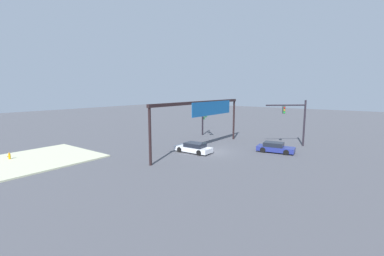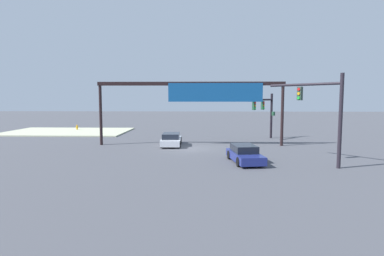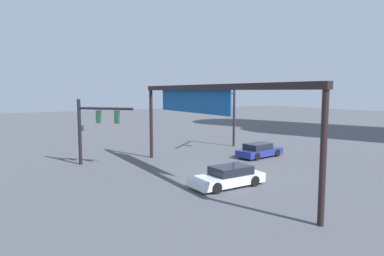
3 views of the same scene
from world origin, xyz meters
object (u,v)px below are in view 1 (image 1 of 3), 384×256
(traffic_signal_opposite_side, at_px, (296,116))
(sedan_car_waiting_far, at_px, (194,148))
(traffic_signal_near_corner, at_px, (204,116))
(fire_hydrant_on_curb, at_px, (9,156))
(sedan_car_approaching, at_px, (275,148))

(traffic_signal_opposite_side, height_order, sedan_car_waiting_far, traffic_signal_opposite_side)
(traffic_signal_near_corner, xyz_separation_m, fire_hydrant_on_curb, (24.53, -8.22, -2.78))
(traffic_signal_near_corner, bearing_deg, fire_hydrant_on_curb, -61.66)
(traffic_signal_near_corner, distance_m, traffic_signal_opposite_side, 14.04)
(fire_hydrant_on_curb, bearing_deg, traffic_signal_opposite_side, 138.99)
(traffic_signal_near_corner, relative_size, fire_hydrant_on_curb, 7.11)
(traffic_signal_opposite_side, bearing_deg, traffic_signal_near_corner, -38.43)
(sedan_car_approaching, xyz_separation_m, fire_hydrant_on_curb, (20.50, -21.31, -0.09))
(traffic_signal_opposite_side, distance_m, sedan_car_approaching, 6.14)
(sedan_car_approaching, bearing_deg, fire_hydrant_on_curb, -144.60)
(fire_hydrant_on_curb, bearing_deg, sedan_car_approaching, 133.89)
(traffic_signal_near_corner, xyz_separation_m, traffic_signal_opposite_side, (-1.00, 13.98, 0.71))
(sedan_car_approaching, bearing_deg, sedan_car_waiting_far, -150.99)
(traffic_signal_near_corner, height_order, sedan_car_waiting_far, traffic_signal_near_corner)
(traffic_signal_opposite_side, bearing_deg, sedan_car_waiting_far, 9.27)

